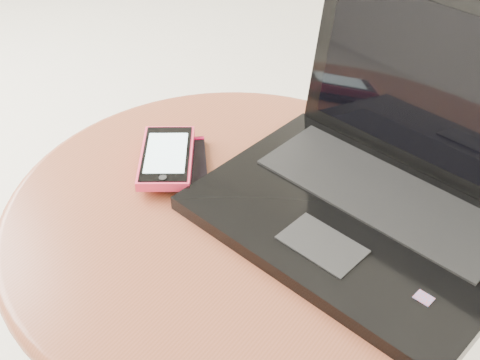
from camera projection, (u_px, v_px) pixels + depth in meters
The scene contains 4 objects.
table at pixel (232, 265), 0.87m from camera, with size 0.59×0.59×0.47m.
laptop at pixel (380, 182), 0.78m from camera, with size 0.41×0.35×0.25m.
phone_black at pixel (185, 163), 0.88m from camera, with size 0.11×0.12×0.01m.
phone_pink at pixel (167, 157), 0.87m from camera, with size 0.13×0.14×0.02m.
Camera 1 is at (0.27, -0.58, 1.01)m, focal length 48.20 mm.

